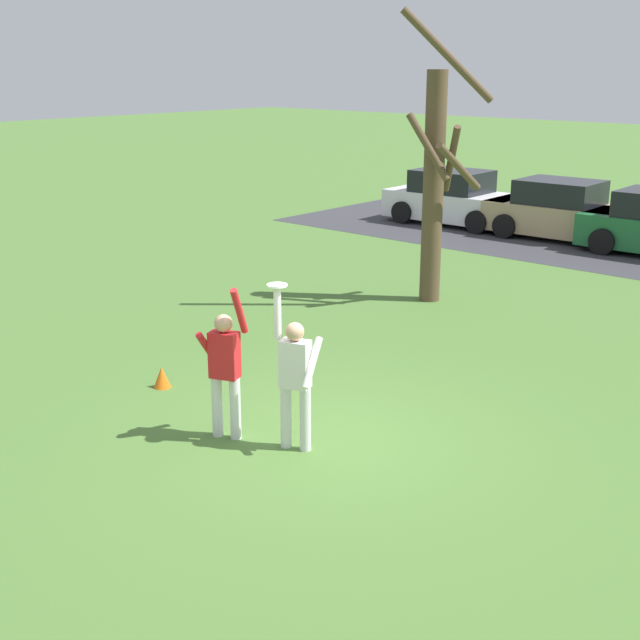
{
  "coord_description": "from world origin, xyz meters",
  "views": [
    {
      "loc": [
        6.59,
        -7.6,
        4.65
      ],
      "look_at": [
        -0.57,
        0.53,
        1.37
      ],
      "focal_mm": 48.05,
      "sensor_mm": 36.0,
      "label": 1
    }
  ],
  "objects_px": {
    "person_catcher": "(295,375)",
    "parked_car_white": "(454,200)",
    "parked_car_tan": "(562,212)",
    "bare_tree_tall": "(435,179)",
    "field_cone_orange": "(162,377)",
    "frisbee_disc": "(277,285)",
    "person_defender": "(225,365)"
  },
  "relations": [
    {
      "from": "person_defender",
      "to": "frisbee_disc",
      "type": "distance_m",
      "value": 1.33
    },
    {
      "from": "person_catcher",
      "to": "bare_tree_tall",
      "type": "xyz_separation_m",
      "value": [
        -2.67,
        6.89,
        1.47
      ]
    },
    {
      "from": "person_defender",
      "to": "parked_car_white",
      "type": "height_order",
      "value": "person_defender"
    },
    {
      "from": "person_defender",
      "to": "parked_car_white",
      "type": "distance_m",
      "value": 16.08
    },
    {
      "from": "frisbee_disc",
      "to": "bare_tree_tall",
      "type": "distance_m",
      "value": 7.4
    },
    {
      "from": "person_catcher",
      "to": "parked_car_tan",
      "type": "bearing_deg",
      "value": -96.54
    },
    {
      "from": "bare_tree_tall",
      "to": "person_defender",
      "type": "bearing_deg",
      "value": -76.23
    },
    {
      "from": "person_catcher",
      "to": "person_defender",
      "type": "height_order",
      "value": "person_catcher"
    },
    {
      "from": "frisbee_disc",
      "to": "bare_tree_tall",
      "type": "bearing_deg",
      "value": 109.45
    },
    {
      "from": "parked_car_tan",
      "to": "frisbee_disc",
      "type": "bearing_deg",
      "value": -78.28
    },
    {
      "from": "field_cone_orange",
      "to": "person_catcher",
      "type": "bearing_deg",
      "value": -4.38
    },
    {
      "from": "parked_car_tan",
      "to": "person_defender",
      "type": "bearing_deg",
      "value": -81.05
    },
    {
      "from": "person_defender",
      "to": "field_cone_orange",
      "type": "distance_m",
      "value": 2.26
    },
    {
      "from": "person_catcher",
      "to": "frisbee_disc",
      "type": "xyz_separation_m",
      "value": [
        -0.21,
        -0.08,
        1.11
      ]
    },
    {
      "from": "frisbee_disc",
      "to": "parked_car_tan",
      "type": "xyz_separation_m",
      "value": [
        -3.41,
        14.63,
        -1.37
      ]
    },
    {
      "from": "person_catcher",
      "to": "bare_tree_tall",
      "type": "height_order",
      "value": "bare_tree_tall"
    },
    {
      "from": "frisbee_disc",
      "to": "field_cone_orange",
      "type": "height_order",
      "value": "frisbee_disc"
    },
    {
      "from": "person_catcher",
      "to": "person_defender",
      "type": "xyz_separation_m",
      "value": [
        -0.9,
        -0.34,
        -0.0
      ]
    },
    {
      "from": "parked_car_white",
      "to": "parked_car_tan",
      "type": "xyz_separation_m",
      "value": [
        3.44,
        0.04,
        0.0
      ]
    },
    {
      "from": "field_cone_orange",
      "to": "bare_tree_tall",
      "type": "bearing_deg",
      "value": 87.81
    },
    {
      "from": "person_catcher",
      "to": "bare_tree_tall",
      "type": "relative_size",
      "value": 0.37
    },
    {
      "from": "person_catcher",
      "to": "field_cone_orange",
      "type": "xyz_separation_m",
      "value": [
        -2.93,
        0.22,
        -0.82
      ]
    },
    {
      "from": "frisbee_disc",
      "to": "parked_car_tan",
      "type": "height_order",
      "value": "frisbee_disc"
    },
    {
      "from": "person_defender",
      "to": "field_cone_orange",
      "type": "height_order",
      "value": "person_defender"
    },
    {
      "from": "person_defender",
      "to": "parked_car_white",
      "type": "relative_size",
      "value": 0.49
    },
    {
      "from": "bare_tree_tall",
      "to": "person_catcher",
      "type": "bearing_deg",
      "value": -68.8
    },
    {
      "from": "bare_tree_tall",
      "to": "field_cone_orange",
      "type": "height_order",
      "value": "bare_tree_tall"
    },
    {
      "from": "parked_car_tan",
      "to": "field_cone_orange",
      "type": "xyz_separation_m",
      "value": [
        0.7,
        -14.33,
        -0.57
      ]
    },
    {
      "from": "frisbee_disc",
      "to": "field_cone_orange",
      "type": "xyz_separation_m",
      "value": [
        -2.72,
        0.3,
        -1.93
      ]
    },
    {
      "from": "parked_car_tan",
      "to": "field_cone_orange",
      "type": "distance_m",
      "value": 14.36
    },
    {
      "from": "parked_car_white",
      "to": "field_cone_orange",
      "type": "xyz_separation_m",
      "value": [
        4.13,
        -14.29,
        -0.57
      ]
    },
    {
      "from": "person_catcher",
      "to": "parked_car_white",
      "type": "height_order",
      "value": "person_catcher"
    }
  ]
}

